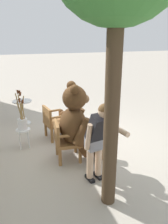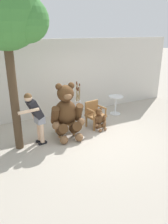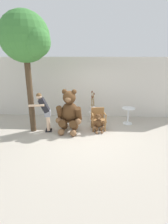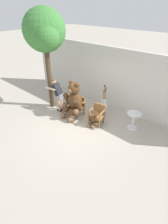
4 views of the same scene
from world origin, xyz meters
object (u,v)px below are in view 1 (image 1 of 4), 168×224
(person_visitor, at_px, (98,136))
(brush_bucket, at_px, (22,121))
(teddy_bear_small, at_px, (64,124))
(wooden_chair_left, at_px, (65,140))
(teddy_bear_large, at_px, (77,123))
(wooden_chair_right, at_px, (54,121))
(round_side_table, at_px, (23,110))
(white_stool, at_px, (23,133))

(person_visitor, relative_size, brush_bucket, 1.61)
(teddy_bear_small, bearing_deg, person_visitor, -178.58)
(wooden_chair_left, xyz_separation_m, teddy_bear_large, (-0.02, -0.27, 0.35))
(wooden_chair_right, relative_size, person_visitor, 0.56)
(teddy_bear_large, bearing_deg, teddy_bear_small, -0.52)
(wooden_chair_left, relative_size, teddy_bear_small, 1.17)
(teddy_bear_small, xyz_separation_m, round_side_table, (1.29, 0.93, 0.09))
(wooden_chair_left, height_order, round_side_table, wooden_chair_left)
(round_side_table, bearing_deg, teddy_bear_large, -159.20)
(wooden_chair_left, xyz_separation_m, white_stool, (0.87, 0.78, -0.11))
(wooden_chair_left, relative_size, round_side_table, 1.19)
(wooden_chair_right, xyz_separation_m, round_side_table, (1.31, 0.65, -0.01))
(white_stool, bearing_deg, round_side_table, -4.88)
(teddy_bear_large, height_order, teddy_bear_small, teddy_bear_large)
(wooden_chair_right, bearing_deg, wooden_chair_left, 179.98)
(white_stool, xyz_separation_m, brush_bucket, (-0.00, 0.00, 0.32))
(wooden_chair_left, height_order, wooden_chair_right, same)
(person_visitor, height_order, white_stool, person_visitor)
(wooden_chair_left, bearing_deg, brush_bucket, 42.11)
(wooden_chair_right, height_order, brush_bucket, brush_bucket)
(wooden_chair_right, bearing_deg, person_visitor, -170.84)
(wooden_chair_left, bearing_deg, white_stool, 42.03)
(wooden_chair_left, distance_m, brush_bucket, 1.19)
(person_visitor, relative_size, white_stool, 3.34)
(wooden_chair_right, relative_size, round_side_table, 1.19)
(wooden_chair_left, distance_m, white_stool, 1.17)
(person_visitor, bearing_deg, teddy_bear_small, 1.42)
(wooden_chair_left, distance_m, round_side_table, 2.49)
(teddy_bear_large, bearing_deg, round_side_table, 20.80)
(wooden_chair_right, height_order, person_visitor, person_visitor)
(teddy_bear_small, height_order, person_visitor, person_visitor)
(wooden_chair_right, height_order, teddy_bear_large, teddy_bear_large)
(wooden_chair_right, relative_size, brush_bucket, 0.90)
(wooden_chair_left, height_order, white_stool, wooden_chair_left)
(white_stool, height_order, round_side_table, round_side_table)
(wooden_chair_left, relative_size, brush_bucket, 0.90)
(wooden_chair_left, xyz_separation_m, brush_bucket, (0.87, 0.78, 0.21))
(teddy_bear_large, relative_size, white_stool, 3.62)
(white_stool, relative_size, brush_bucket, 0.48)
(wooden_chair_left, xyz_separation_m, round_side_table, (2.41, 0.65, -0.01))
(person_visitor, distance_m, white_stool, 2.21)
(teddy_bear_large, relative_size, brush_bucket, 1.74)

